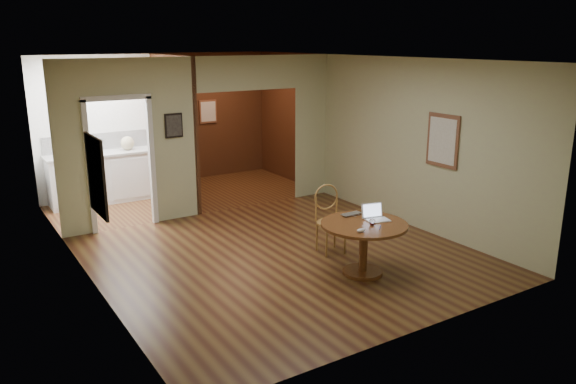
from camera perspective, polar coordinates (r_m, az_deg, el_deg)
floor at (r=7.96m, az=-0.30°, el=-6.62°), size 5.00×5.00×0.00m
room_shell at (r=10.12m, az=-12.03°, el=5.37°), size 5.20×7.50×5.00m
dining_table at (r=7.30m, az=7.70°, el=-4.50°), size 1.11×1.11×0.70m
chair at (r=8.03m, az=4.20°, el=-2.34°), size 0.47×0.47×0.98m
open_laptop at (r=7.39m, az=8.82°, el=-2.34°), size 0.33×0.31×0.21m
closed_laptop at (r=7.52m, az=6.68°, el=-2.33°), size 0.31×0.21×0.02m
mouse at (r=6.90m, az=7.43°, el=-3.89°), size 0.12×0.08×0.05m
wine_glass at (r=7.17m, az=8.55°, el=-3.01°), size 0.08×0.08×0.09m
pen at (r=7.10m, az=9.34°, el=-3.57°), size 0.11×0.10×0.01m
kitchen_cabinet at (r=11.06m, az=-18.09°, el=1.46°), size 2.06×0.60×0.94m
grocery_bag at (r=11.06m, az=-16.00°, el=4.79°), size 0.30×0.27×0.26m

